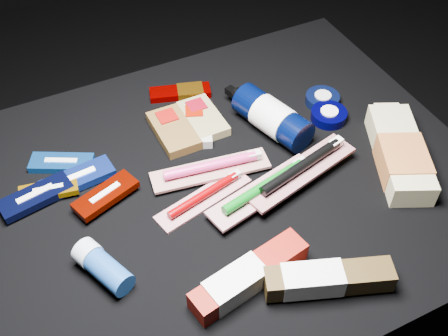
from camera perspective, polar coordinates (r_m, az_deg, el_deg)
name	(u,v)px	position (r m, az deg, el deg)	size (l,w,h in m)	color
ground	(220,292)	(1.38, -0.38, -12.49)	(3.00, 3.00, 0.00)	black
cloth_table	(220,243)	(1.21, -0.43, -7.66)	(0.98, 0.78, 0.40)	black
luna_bar_0	(62,163)	(1.13, -16.17, 0.50)	(0.13, 0.10, 0.02)	blue
luna_bar_1	(78,178)	(1.08, -14.60, -1.03)	(0.14, 0.06, 0.02)	#16319B
luna_bar_2	(36,197)	(1.07, -18.57, -2.76)	(0.14, 0.07, 0.02)	black
luna_bar_3	(49,190)	(1.07, -17.38, -2.18)	(0.11, 0.06, 0.01)	#C38308
luna_bar_4	(106,195)	(1.04, -11.94, -2.72)	(0.13, 0.08, 0.02)	#700D01
clif_bar_0	(173,129)	(1.15, -5.24, 3.98)	(0.07, 0.13, 0.02)	brown
clif_bar_1	(195,123)	(1.16, -2.99, 4.56)	(0.11, 0.14, 0.02)	#B5B6AE
clif_bar_2	(202,117)	(1.17, -2.25, 5.22)	(0.07, 0.12, 0.02)	#8B7F50
power_bar	(184,92)	(1.24, -4.13, 7.71)	(0.14, 0.08, 0.02)	#7E0000
lotion_bottle	(272,117)	(1.14, 4.90, 5.17)	(0.11, 0.22, 0.07)	black
cream_tin_upper	(322,99)	(1.23, 9.97, 6.90)	(0.07, 0.07, 0.02)	black
cream_tin_lower	(329,115)	(1.20, 10.60, 5.30)	(0.07, 0.07, 0.02)	black
bodywash_bottle	(400,155)	(1.12, 17.44, 1.31)	(0.17, 0.25, 0.05)	#C7BB87
deodorant_stick	(102,266)	(0.94, -12.24, -9.75)	(0.08, 0.12, 0.05)	navy
toothbrush_pack_0	(205,196)	(1.02, -1.98, -2.90)	(0.20, 0.09, 0.02)	beige
toothbrush_pack_1	(212,168)	(1.06, -1.22, 0.02)	(0.23, 0.09, 0.03)	beige
toothbrush_pack_2	(265,188)	(1.02, 4.18, -2.04)	(0.24, 0.10, 0.03)	silver
toothbrush_pack_3	(302,168)	(1.05, 7.92, -0.04)	(0.25, 0.11, 0.03)	#A49B98
toothpaste_carton_red	(245,279)	(0.91, 2.12, -11.16)	(0.22, 0.09, 0.04)	maroon
toothpaste_carton_green	(323,279)	(0.91, 10.01, -11.07)	(0.21, 0.11, 0.04)	#35260E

